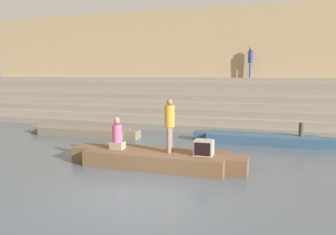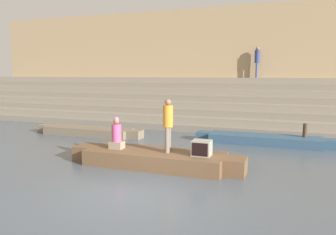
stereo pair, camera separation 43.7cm
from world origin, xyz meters
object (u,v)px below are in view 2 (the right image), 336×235
at_px(moored_boat_shore, 88,131).
at_px(person_on_steps, 257,60).
at_px(rowboat_main, 155,158).
at_px(tv_set, 202,148).
at_px(moored_boat_distant, 264,139).
at_px(mooring_post, 305,135).
at_px(person_standing, 168,122).
at_px(person_rowing, 117,136).

xyz_separation_m(moored_boat_shore, person_on_steps, (6.97, 6.93, 3.47)).
distance_m(rowboat_main, tv_set, 1.57).
xyz_separation_m(moored_boat_distant, mooring_post, (1.54, 0.19, 0.26)).
bearing_deg(rowboat_main, moored_boat_shore, 146.08).
relative_size(tv_set, mooring_post, 0.61).
relative_size(moored_boat_distant, mooring_post, 6.24).
bearing_deg(person_standing, person_rowing, -169.74).
distance_m(person_standing, moored_boat_distant, 5.32).
height_order(mooring_post, person_on_steps, person_on_steps).
bearing_deg(person_standing, mooring_post, 56.63).
relative_size(rowboat_main, person_rowing, 5.42).
xyz_separation_m(person_standing, moored_boat_shore, (-5.38, 3.76, -1.23)).
bearing_deg(moored_boat_shore, rowboat_main, -35.71).
bearing_deg(moored_boat_shore, person_rowing, -44.83).
xyz_separation_m(person_standing, moored_boat_distant, (2.53, 4.52, -1.23)).
bearing_deg(person_standing, rowboat_main, -173.03).
bearing_deg(moored_boat_shore, person_standing, -33.40).
bearing_deg(person_on_steps, rowboat_main, 116.88).
relative_size(person_rowing, mooring_post, 1.14).
height_order(tv_set, person_on_steps, person_on_steps).
distance_m(tv_set, moored_boat_shore, 7.50).
distance_m(rowboat_main, moored_boat_shore, 6.21).
bearing_deg(moored_boat_shore, mooring_post, 7.27).
bearing_deg(person_rowing, moored_boat_distant, 42.31).
xyz_separation_m(tv_set, mooring_post, (3.00, 4.75, -0.26)).
relative_size(moored_boat_shore, moored_boat_distant, 0.97).
height_order(rowboat_main, person_on_steps, person_on_steps).
bearing_deg(person_rowing, rowboat_main, -1.03).
height_order(person_rowing, person_on_steps, person_on_steps).
height_order(rowboat_main, moored_boat_shore, rowboat_main).
xyz_separation_m(rowboat_main, moored_boat_shore, (-4.94, 3.76, -0.06)).
bearing_deg(person_standing, moored_boat_distant, 68.18).
distance_m(mooring_post, person_on_steps, 7.24).
relative_size(person_standing, person_on_steps, 0.92).
bearing_deg(moored_boat_distant, person_on_steps, 98.64).
xyz_separation_m(person_rowing, moored_boat_distant, (4.25, 4.60, -0.70)).
relative_size(person_standing, moored_boat_shore, 0.30).
relative_size(person_standing, person_rowing, 1.59).
xyz_separation_m(rowboat_main, person_rowing, (-1.28, -0.09, 0.64)).
height_order(tv_set, moored_boat_shore, tv_set).
xyz_separation_m(rowboat_main, person_standing, (0.44, -0.00, 1.17)).
bearing_deg(person_on_steps, tv_set, 124.83).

